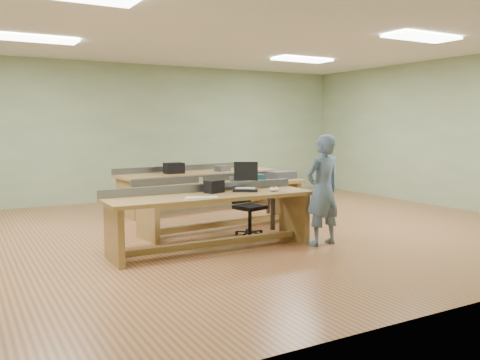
{
  "coord_description": "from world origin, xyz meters",
  "views": [
    {
      "loc": [
        -3.67,
        -6.94,
        1.66
      ],
      "look_at": [
        -0.12,
        -0.6,
        0.87
      ],
      "focal_mm": 38.0,
      "sensor_mm": 36.0,
      "label": 1
    }
  ],
  "objects_px": {
    "workbench_mid": "(222,195)",
    "workbench_back": "(199,181)",
    "camera_bag": "(214,187)",
    "mug": "(234,179)",
    "workbench_front": "(211,209)",
    "drinks_can": "(201,181)",
    "person": "(323,190)",
    "laptop_base": "(245,190)",
    "task_chair": "(248,215)",
    "parts_bin_teal": "(252,178)",
    "parts_bin_grey": "(282,175)"
  },
  "relations": [
    {
      "from": "workbench_front",
      "to": "workbench_mid",
      "type": "distance_m",
      "value": 1.34
    },
    {
      "from": "workbench_front",
      "to": "task_chair",
      "type": "distance_m",
      "value": 1.12
    },
    {
      "from": "parts_bin_grey",
      "to": "workbench_mid",
      "type": "bearing_deg",
      "value": -176.04
    },
    {
      "from": "workbench_front",
      "to": "camera_bag",
      "type": "distance_m",
      "value": 0.32
    },
    {
      "from": "workbench_front",
      "to": "workbench_back",
      "type": "xyz_separation_m",
      "value": [
        1.23,
        3.08,
        0.01
      ]
    },
    {
      "from": "laptop_base",
      "to": "drinks_can",
      "type": "distance_m",
      "value": 1.08
    },
    {
      "from": "camera_bag",
      "to": "drinks_can",
      "type": "relative_size",
      "value": 2.34
    },
    {
      "from": "parts_bin_teal",
      "to": "parts_bin_grey",
      "type": "bearing_deg",
      "value": 17.52
    },
    {
      "from": "workbench_back",
      "to": "mug",
      "type": "xyz_separation_m",
      "value": [
        -0.31,
        -2.01,
        0.24
      ]
    },
    {
      "from": "parts_bin_grey",
      "to": "mug",
      "type": "distance_m",
      "value": 1.02
    },
    {
      "from": "task_chair",
      "to": "parts_bin_grey",
      "type": "distance_m",
      "value": 1.29
    },
    {
      "from": "workbench_mid",
      "to": "drinks_can",
      "type": "xyz_separation_m",
      "value": [
        -0.37,
        0.02,
        0.25
      ]
    },
    {
      "from": "workbench_back",
      "to": "drinks_can",
      "type": "distance_m",
      "value": 2.13
    },
    {
      "from": "laptop_base",
      "to": "parts_bin_grey",
      "type": "height_order",
      "value": "parts_bin_grey"
    },
    {
      "from": "task_chair",
      "to": "mug",
      "type": "bearing_deg",
      "value": 74.02
    },
    {
      "from": "workbench_back",
      "to": "person",
      "type": "height_order",
      "value": "person"
    },
    {
      "from": "camera_bag",
      "to": "drinks_can",
      "type": "distance_m",
      "value": 1.05
    },
    {
      "from": "workbench_back",
      "to": "camera_bag",
      "type": "relative_size",
      "value": 13.39
    },
    {
      "from": "workbench_mid",
      "to": "camera_bag",
      "type": "bearing_deg",
      "value": -128.15
    },
    {
      "from": "workbench_front",
      "to": "task_chair",
      "type": "xyz_separation_m",
      "value": [
        0.91,
        0.59,
        -0.25
      ]
    },
    {
      "from": "workbench_front",
      "to": "person",
      "type": "bearing_deg",
      "value": -17.85
    },
    {
      "from": "parts_bin_teal",
      "to": "mug",
      "type": "height_order",
      "value": "parts_bin_teal"
    },
    {
      "from": "workbench_back",
      "to": "mug",
      "type": "distance_m",
      "value": 2.05
    },
    {
      "from": "camera_bag",
      "to": "mug",
      "type": "xyz_separation_m",
      "value": [
        0.82,
        0.95,
        -0.03
      ]
    },
    {
      "from": "laptop_base",
      "to": "parts_bin_grey",
      "type": "distance_m",
      "value": 1.77
    },
    {
      "from": "camera_bag",
      "to": "parts_bin_teal",
      "type": "bearing_deg",
      "value": 19.56
    },
    {
      "from": "parts_bin_teal",
      "to": "mug",
      "type": "bearing_deg",
      "value": 161.36
    },
    {
      "from": "task_chair",
      "to": "parts_bin_grey",
      "type": "height_order",
      "value": "parts_bin_grey"
    },
    {
      "from": "workbench_mid",
      "to": "workbench_back",
      "type": "distance_m",
      "value": 2.02
    },
    {
      "from": "task_chair",
      "to": "parts_bin_grey",
      "type": "relative_size",
      "value": 1.79
    },
    {
      "from": "camera_bag",
      "to": "task_chair",
      "type": "relative_size",
      "value": 0.3
    },
    {
      "from": "laptop_base",
      "to": "task_chair",
      "type": "height_order",
      "value": "task_chair"
    },
    {
      "from": "person",
      "to": "drinks_can",
      "type": "xyz_separation_m",
      "value": [
        -1.1,
        1.62,
        0.04
      ]
    },
    {
      "from": "workbench_mid",
      "to": "mug",
      "type": "bearing_deg",
      "value": -21.56
    },
    {
      "from": "laptop_base",
      "to": "parts_bin_teal",
      "type": "xyz_separation_m",
      "value": [
        0.64,
        0.9,
        0.04
      ]
    },
    {
      "from": "laptop_base",
      "to": "parts_bin_teal",
      "type": "height_order",
      "value": "parts_bin_teal"
    },
    {
      "from": "workbench_mid",
      "to": "task_chair",
      "type": "relative_size",
      "value": 3.5
    },
    {
      "from": "workbench_front",
      "to": "mug",
      "type": "height_order",
      "value": "workbench_front"
    },
    {
      "from": "camera_bag",
      "to": "parts_bin_grey",
      "type": "bearing_deg",
      "value": 12.45
    },
    {
      "from": "laptop_base",
      "to": "parts_bin_grey",
      "type": "xyz_separation_m",
      "value": [
        1.36,
        1.13,
        0.04
      ]
    },
    {
      "from": "camera_bag",
      "to": "person",
      "type": "bearing_deg",
      "value": -41.92
    },
    {
      "from": "workbench_mid",
      "to": "camera_bag",
      "type": "xyz_separation_m",
      "value": [
        -0.64,
        -1.0,
        0.28
      ]
    },
    {
      "from": "workbench_mid",
      "to": "mug",
      "type": "height_order",
      "value": "workbench_mid"
    },
    {
      "from": "parts_bin_teal",
      "to": "laptop_base",
      "type": "bearing_deg",
      "value": -125.45
    },
    {
      "from": "workbench_front",
      "to": "drinks_can",
      "type": "bearing_deg",
      "value": 71.91
    },
    {
      "from": "workbench_back",
      "to": "parts_bin_grey",
      "type": "xyz_separation_m",
      "value": [
        0.7,
        -1.88,
        0.25
      ]
    },
    {
      "from": "workbench_front",
      "to": "mug",
      "type": "xyz_separation_m",
      "value": [
        0.92,
        1.07,
        0.25
      ]
    },
    {
      "from": "workbench_mid",
      "to": "laptop_base",
      "type": "distance_m",
      "value": 1.08
    },
    {
      "from": "workbench_back",
      "to": "task_chair",
      "type": "bearing_deg",
      "value": -104.1
    },
    {
      "from": "person",
      "to": "laptop_base",
      "type": "relative_size",
      "value": 4.57
    }
  ]
}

